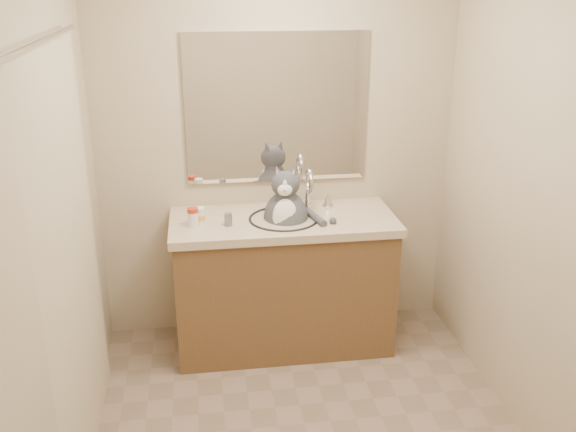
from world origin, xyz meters
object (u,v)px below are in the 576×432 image
object	(u,v)px
cat	(286,216)
grey_canister	(228,220)
pill_bottle_orange	(200,216)
pill_bottle_redcap	(193,217)

from	to	relation	value
cat	grey_canister	bearing A→B (deg)	-157.63
cat	grey_canister	world-z (taller)	cat
pill_bottle_orange	grey_canister	distance (m)	0.17
pill_bottle_orange	cat	bearing A→B (deg)	1.70
cat	pill_bottle_redcap	size ratio (longest dim) A/B	4.96
pill_bottle_orange	grey_canister	bearing A→B (deg)	-19.87
pill_bottle_orange	pill_bottle_redcap	bearing A→B (deg)	-140.36
cat	grey_canister	size ratio (longest dim) A/B	7.45
pill_bottle_redcap	grey_canister	size ratio (longest dim) A/B	1.50
cat	pill_bottle_orange	bearing A→B (deg)	-167.76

